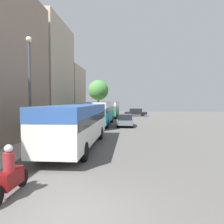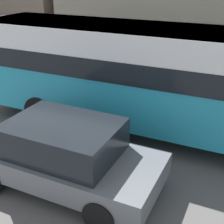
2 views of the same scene
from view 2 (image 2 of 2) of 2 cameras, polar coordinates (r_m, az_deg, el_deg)
name	(u,v)px [view 2 (image 2 of 2)]	position (r m, az deg, el deg)	size (l,w,h in m)	color
bus_following	(170,70)	(8.39, 10.50, 7.63)	(2.49, 11.34, 3.00)	teal
car_far_curb	(65,154)	(6.76, -8.66, -7.53)	(1.96, 4.16, 1.50)	slate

